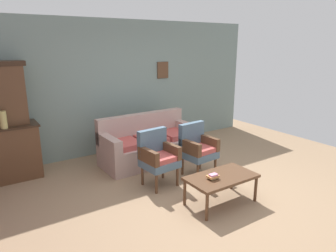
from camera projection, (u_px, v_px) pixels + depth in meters
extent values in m
plane|color=#997A5B|center=(205.00, 194.00, 4.69)|extent=(7.68, 7.68, 0.00)
cube|color=gray|center=(126.00, 86.00, 6.46)|extent=(6.40, 0.06, 2.70)
cube|color=brown|center=(163.00, 70.00, 6.82)|extent=(0.28, 0.02, 0.36)
cube|color=brown|center=(3.00, 154.00, 5.08)|extent=(1.10, 0.52, 0.90)
cylinder|color=tan|center=(3.00, 120.00, 4.80)|extent=(0.11, 0.11, 0.28)
cube|color=tan|center=(150.00, 151.00, 5.93)|extent=(1.89, 0.85, 0.42)
cube|color=tan|center=(141.00, 125.00, 6.06)|extent=(1.87, 0.21, 0.48)
cube|color=tan|center=(185.00, 128.00, 6.31)|extent=(0.18, 0.80, 0.24)
cube|color=tan|center=(109.00, 143.00, 5.37)|extent=(0.18, 0.80, 0.24)
cube|color=#B74C47|center=(174.00, 134.00, 6.13)|extent=(0.50, 0.57, 0.10)
cube|color=#B74C47|center=(151.00, 139.00, 5.83)|extent=(0.50, 0.57, 0.10)
cube|color=#B74C47|center=(126.00, 144.00, 5.53)|extent=(0.50, 0.57, 0.10)
cube|color=slate|center=(160.00, 163.00, 4.89)|extent=(0.56, 0.52, 0.12)
cube|color=#B74C47|center=(160.00, 158.00, 4.85)|extent=(0.48, 0.45, 0.10)
cube|color=slate|center=(152.00, 143.00, 4.96)|extent=(0.53, 0.15, 0.46)
cube|color=brown|center=(170.00, 150.00, 4.98)|extent=(0.12, 0.49, 0.22)
cube|color=brown|center=(148.00, 156.00, 4.71)|extent=(0.12, 0.49, 0.22)
cylinder|color=brown|center=(177.00, 176.00, 4.93)|extent=(0.04, 0.04, 0.32)
cylinder|color=brown|center=(156.00, 184.00, 4.68)|extent=(0.04, 0.04, 0.32)
cylinder|color=brown|center=(163.00, 169.00, 5.22)|extent=(0.04, 0.04, 0.32)
cylinder|color=brown|center=(142.00, 176.00, 4.96)|extent=(0.04, 0.04, 0.32)
cube|color=slate|center=(199.00, 154.00, 5.28)|extent=(0.56, 0.53, 0.12)
cube|color=#B74C47|center=(200.00, 150.00, 5.24)|extent=(0.48, 0.45, 0.10)
cube|color=slate|center=(191.00, 136.00, 5.36)|extent=(0.53, 0.15, 0.46)
cube|color=brown|center=(208.00, 142.00, 5.37)|extent=(0.12, 0.49, 0.22)
cube|color=brown|center=(190.00, 148.00, 5.10)|extent=(0.12, 0.49, 0.22)
cylinder|color=brown|center=(215.00, 167.00, 5.32)|extent=(0.04, 0.04, 0.32)
cylinder|color=brown|center=(198.00, 173.00, 5.07)|extent=(0.04, 0.04, 0.32)
cylinder|color=brown|center=(200.00, 160.00, 5.61)|extent=(0.04, 0.04, 0.32)
cylinder|color=brown|center=(182.00, 166.00, 5.35)|extent=(0.04, 0.04, 0.32)
cube|color=brown|center=(221.00, 177.00, 4.33)|extent=(1.00, 0.56, 0.04)
cylinder|color=brown|center=(185.00, 193.00, 4.33)|extent=(0.04, 0.04, 0.38)
cylinder|color=brown|center=(232.00, 177.00, 4.82)|extent=(0.04, 0.04, 0.38)
cylinder|color=brown|center=(207.00, 207.00, 3.95)|extent=(0.04, 0.04, 0.38)
cylinder|color=brown|center=(256.00, 189.00, 4.44)|extent=(0.04, 0.04, 0.38)
cube|color=#A18655|center=(213.00, 178.00, 4.24)|extent=(0.12, 0.09, 0.03)
cube|color=#E09A57|center=(213.00, 176.00, 4.22)|extent=(0.16, 0.11, 0.03)
cube|color=pink|center=(213.00, 175.00, 4.20)|extent=(0.12, 0.07, 0.02)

